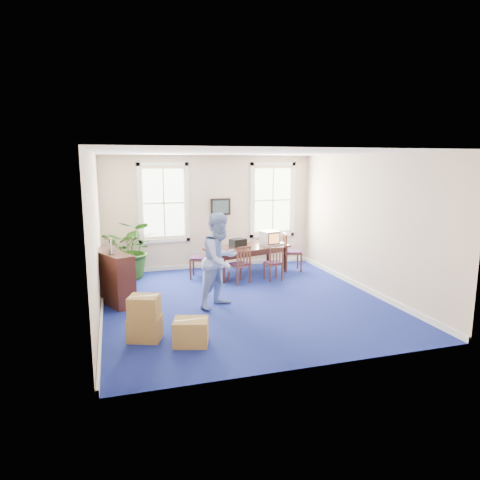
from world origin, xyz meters
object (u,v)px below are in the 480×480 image
object	(u,v)px
crt_tv	(270,238)
chair_near_left	(239,264)
man	(220,260)
potted_plant	(132,249)
cardboard_boxes	(156,314)
conference_table	(247,260)
credenza	(112,277)

from	to	relation	value
crt_tv	chair_near_left	distance (m)	1.46
man	potted_plant	size ratio (longest dim) A/B	1.29
chair_near_left	man	xyz separation A→B (m)	(-0.89, -1.61, 0.52)
chair_near_left	cardboard_boxes	bearing A→B (deg)	31.93
conference_table	potted_plant	xyz separation A→B (m)	(-3.01, 0.48, 0.39)
crt_tv	conference_table	bearing A→B (deg)	170.38
conference_table	man	xyz separation A→B (m)	(-1.35, -2.37, 0.61)
crt_tv	credenza	distance (m)	4.46
conference_table	man	distance (m)	2.80
cardboard_boxes	man	bearing A→B (deg)	39.94
crt_tv	man	distance (m)	3.15
man	credenza	bearing A→B (deg)	121.04
credenza	potted_plant	world-z (taller)	potted_plant
conference_table	credenza	world-z (taller)	credenza
conference_table	crt_tv	bearing A→B (deg)	-12.73
chair_near_left	potted_plant	distance (m)	2.85
man	credenza	xyz separation A→B (m)	(-2.18, 0.94, -0.43)
potted_plant	chair_near_left	bearing A→B (deg)	-26.05
credenza	cardboard_boxes	xyz separation A→B (m)	(0.72, -2.16, -0.15)
credenza	chair_near_left	bearing A→B (deg)	-12.23
man	cardboard_boxes	bearing A→B (deg)	-175.80
crt_tv	cardboard_boxes	size ratio (longest dim) A/B	0.33
crt_tv	credenza	bearing A→B (deg)	-174.53
chair_near_left	man	world-z (taller)	man
man	cardboard_boxes	world-z (taller)	man
man	credenza	world-z (taller)	man
credenza	potted_plant	xyz separation A→B (m)	(0.53, 1.92, 0.21)
crt_tv	potted_plant	world-z (taller)	potted_plant
potted_plant	man	bearing A→B (deg)	-59.89
cardboard_boxes	chair_near_left	bearing A→B (deg)	50.25
potted_plant	cardboard_boxes	world-z (taller)	potted_plant
conference_table	chair_near_left	bearing A→B (deg)	-138.09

